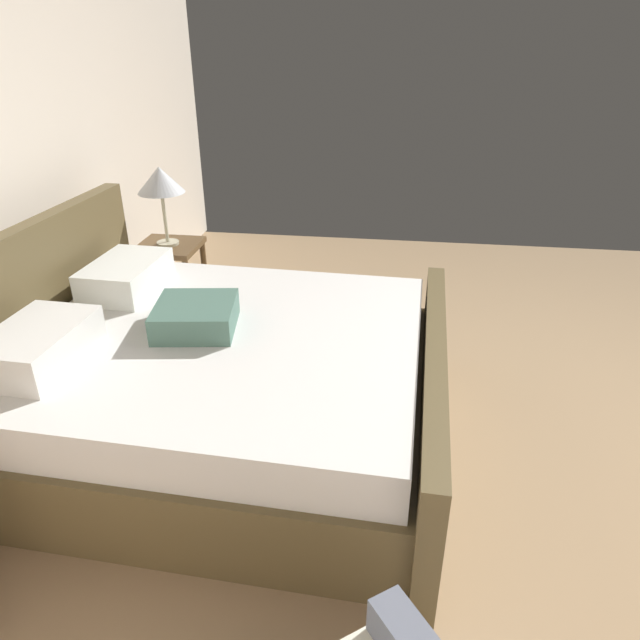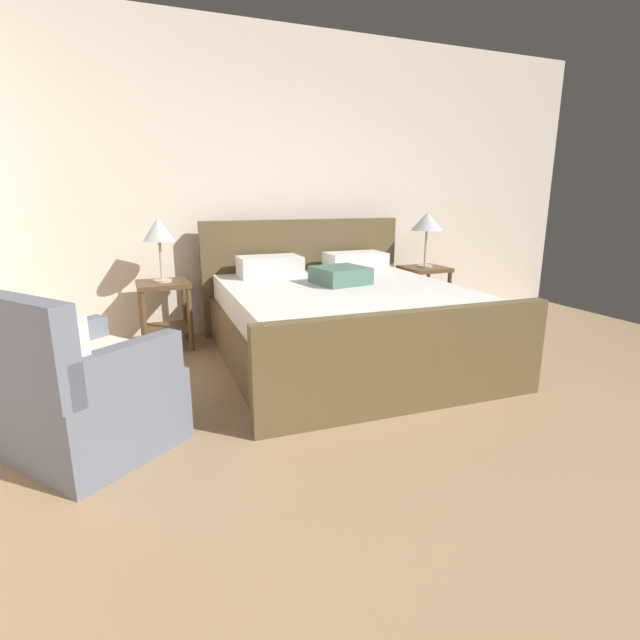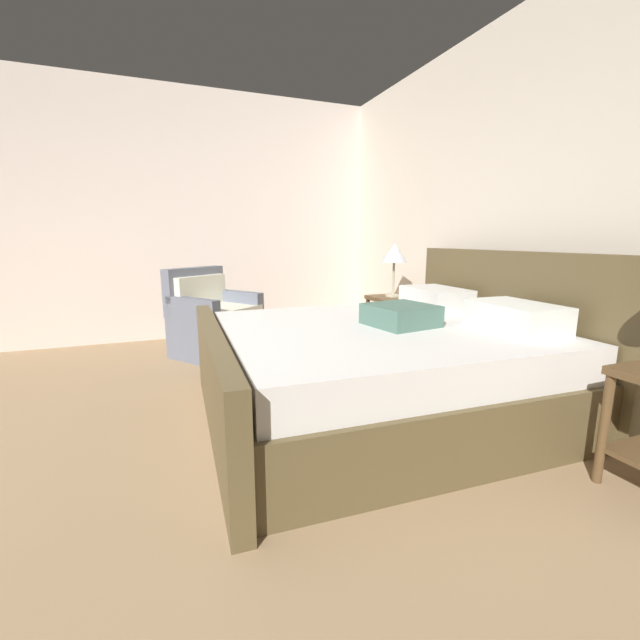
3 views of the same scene
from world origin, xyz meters
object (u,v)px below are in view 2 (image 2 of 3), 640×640
Objects in this scene: armchair at (82,392)px; table_lamp_left at (158,232)px; table_lamp_right at (427,223)px; nightstand_right at (424,285)px; nightstand_left at (164,304)px; bed at (341,319)px.

table_lamp_left is at bearing 71.90° from armchair.
nightstand_right is at bearing -116.57° from table_lamp_right.
nightstand_right is 2.66m from nightstand_left.
armchair reaches higher than nightstand_right.
table_lamp_left is (-0.00, 0.00, 0.63)m from nightstand_left.
bed reaches higher than armchair.
nightstand_right is 1.06× the size of table_lamp_right.
nightstand_right is at bearing 29.84° from bed.
table_lamp_right reaches higher than bed.
nightstand_left is at bearing 177.62° from nightstand_right.
nightstand_right and nightstand_left have the same top height.
bed is 2.29× the size of armchair.
armchair is at bearing -152.82° from table_lamp_right.
table_lamp_right is at bearing -2.38° from nightstand_left.
bed is at bearing -150.16° from nightstand_right.
bed is 3.87× the size of nightstand_right.
table_lamp_left reaches higher than bed.
nightstand_right is 1.09× the size of table_lamp_left.
table_lamp_left is 1.98m from armchair.
table_lamp_right is (1.32, 0.76, 0.72)m from bed.
table_lamp_right is 3.70m from armchair.
table_lamp_left reaches higher than armchair.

